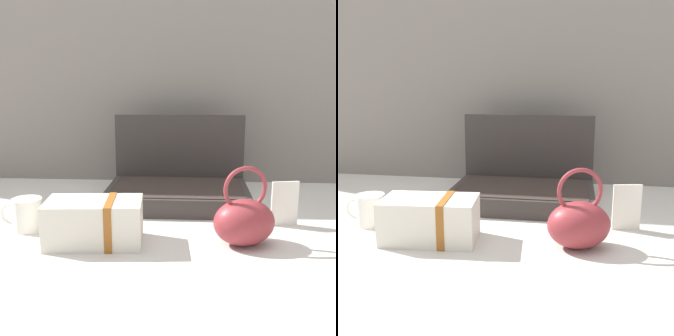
% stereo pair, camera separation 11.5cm
% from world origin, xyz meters
% --- Properties ---
extents(ground_plane, '(6.00, 6.00, 0.00)m').
position_xyz_m(ground_plane, '(0.00, 0.00, 0.00)').
color(ground_plane, beige).
extents(back_wall, '(3.20, 0.06, 1.40)m').
position_xyz_m(back_wall, '(0.00, 0.58, 0.70)').
color(back_wall, gray).
rests_on(back_wall, ground_plane).
extents(open_suitcase, '(0.48, 0.33, 0.29)m').
position_xyz_m(open_suitcase, '(0.03, 0.26, 0.06)').
color(open_suitcase, '#332D2B').
rests_on(open_suitcase, ground_plane).
extents(teal_pouch_handbag, '(0.19, 0.16, 0.21)m').
position_xyz_m(teal_pouch_handbag, '(0.22, -0.12, 0.07)').
color(teal_pouch_handbag, maroon).
rests_on(teal_pouch_handbag, ground_plane).
extents(cream_toiletry_bag, '(0.26, 0.16, 0.12)m').
position_xyz_m(cream_toiletry_bag, '(-0.17, -0.13, 0.06)').
color(cream_toiletry_bag, silver).
rests_on(cream_toiletry_bag, ground_plane).
extents(coffee_mug, '(0.12, 0.08, 0.09)m').
position_xyz_m(coffee_mug, '(-0.39, -0.05, 0.05)').
color(coffee_mug, silver).
rests_on(coffee_mug, ground_plane).
extents(info_card_left, '(0.08, 0.02, 0.13)m').
position_xyz_m(info_card_left, '(0.36, 0.04, 0.07)').
color(info_card_left, white).
rests_on(info_card_left, ground_plane).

